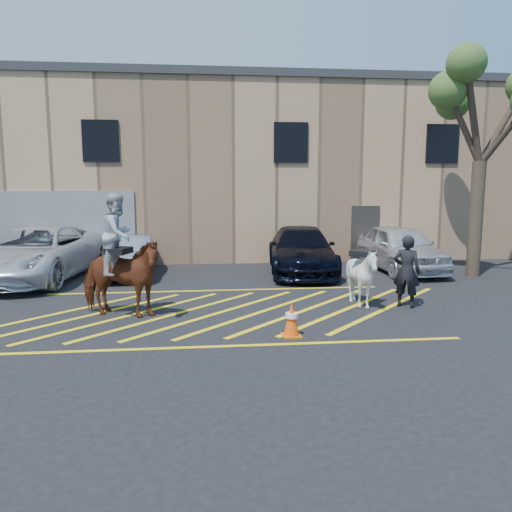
{
  "coord_description": "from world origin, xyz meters",
  "views": [
    {
      "loc": [
        -0.39,
        -12.02,
        3.13
      ],
      "look_at": [
        0.94,
        0.2,
        1.3
      ],
      "focal_mm": 35.0,
      "sensor_mm": 36.0,
      "label": 1
    }
  ],
  "objects": [
    {
      "name": "traffic_cone",
      "position": [
        1.4,
        -2.3,
        0.37
      ],
      "size": [
        0.4,
        0.4,
        0.73
      ],
      "color": "#DB6508",
      "rests_on": "ground"
    },
    {
      "name": "handler",
      "position": [
        4.7,
        -0.21,
        0.91
      ],
      "size": [
        0.8,
        0.74,
        1.83
      ],
      "primitive_type": "imported",
      "rotation": [
        0.0,
        0.0,
        2.54
      ],
      "color": "black",
      "rests_on": "ground"
    },
    {
      "name": "mounted_bay",
      "position": [
        -2.3,
        -0.39,
        1.16
      ],
      "size": [
        2.39,
        1.68,
        2.88
      ],
      "color": "brown",
      "rests_on": "ground"
    },
    {
      "name": "warehouse",
      "position": [
        -0.01,
        11.99,
        3.65
      ],
      "size": [
        32.42,
        10.2,
        7.3
      ],
      "color": "tan",
      "rests_on": "ground"
    },
    {
      "name": "saddled_white",
      "position": [
        3.6,
        -0.07,
        0.77
      ],
      "size": [
        1.84,
        1.86,
        1.53
      ],
      "color": "silver",
      "rests_on": "ground"
    },
    {
      "name": "car_white_pickup",
      "position": [
        -5.69,
        4.52,
        0.86
      ],
      "size": [
        3.62,
        6.48,
        1.71
      ],
      "primitive_type": "imported",
      "rotation": [
        0.0,
        0.0,
        -0.13
      ],
      "color": "silver",
      "rests_on": "ground"
    },
    {
      "name": "car_white_suv",
      "position": [
        6.58,
        4.83,
        0.82
      ],
      "size": [
        2.04,
        4.84,
        1.64
      ],
      "primitive_type": "imported",
      "rotation": [
        0.0,
        0.0,
        0.02
      ],
      "color": "silver",
      "rests_on": "ground"
    },
    {
      "name": "car_silver_sedan",
      "position": [
        -2.81,
        5.0,
        0.66
      ],
      "size": [
        1.61,
        4.07,
        1.32
      ],
      "primitive_type": "imported",
      "rotation": [
        0.0,
        0.0,
        0.06
      ],
      "color": "gray",
      "rests_on": "ground"
    },
    {
      "name": "hatching_zone",
      "position": [
        -0.0,
        -0.3,
        0.01
      ],
      "size": [
        12.6,
        5.12,
        0.01
      ],
      "color": "yellow",
      "rests_on": "ground"
    },
    {
      "name": "car_blue_suv",
      "position": [
        3.04,
        4.91,
        0.78
      ],
      "size": [
        2.73,
        5.54,
        1.55
      ],
      "primitive_type": "imported",
      "rotation": [
        0.0,
        0.0,
        -0.11
      ],
      "color": "black",
      "rests_on": "ground"
    },
    {
      "name": "tree",
      "position": [
        8.63,
        3.59,
        5.69
      ],
      "size": [
        3.99,
        4.37,
        7.31
      ],
      "color": "#4C402E",
      "rests_on": "ground"
    },
    {
      "name": "ground",
      "position": [
        0.0,
        0.0,
        0.0
      ],
      "size": [
        90.0,
        90.0,
        0.0
      ],
      "primitive_type": "plane",
      "color": "black",
      "rests_on": "ground"
    }
  ]
}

